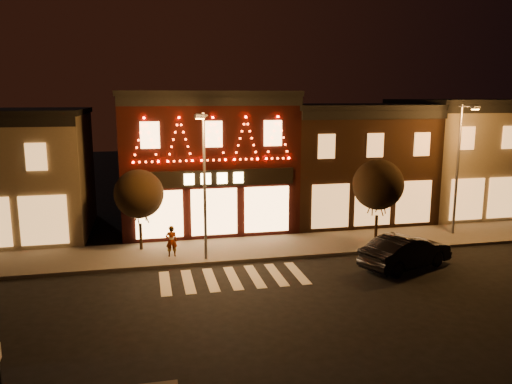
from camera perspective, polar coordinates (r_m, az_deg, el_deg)
name	(u,v)px	position (r m, az deg, el deg)	size (l,w,h in m)	color
ground	(252,315)	(19.24, -0.48, -13.79)	(120.00, 120.00, 0.00)	black
sidewalk_far	(257,248)	(26.94, 0.12, -6.33)	(44.00, 4.00, 0.15)	#47423D
building_pulp	(205,159)	(31.54, -5.83, 3.74)	(10.20, 8.34, 8.30)	#330D0B
building_right_a	(347,161)	(34.04, 10.29, 3.45)	(9.20, 8.28, 7.50)	black
building_right_b	(467,156)	(38.41, 22.81, 3.83)	(9.20, 8.28, 7.80)	#6E654E
streetlamp_mid	(204,175)	(23.95, -5.91, 1.90)	(0.63, 1.63, 7.12)	#59595E
streetlamp_right	(460,160)	(30.60, 22.09, 3.42)	(0.53, 1.70, 7.41)	#59595E
tree_left	(139,194)	(26.40, -13.12, -0.22)	(2.51, 2.51, 4.20)	black
tree_right	(378,185)	(27.77, 13.66, 0.81)	(2.73, 2.73, 4.56)	black
dark_sedan	(406,251)	(24.97, 16.61, -6.47)	(1.67, 4.80, 1.58)	black
pedestrian	(171,241)	(25.46, -9.55, -5.49)	(0.57, 0.38, 1.57)	gray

